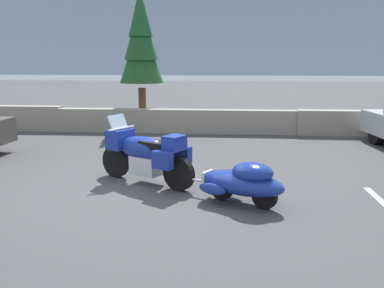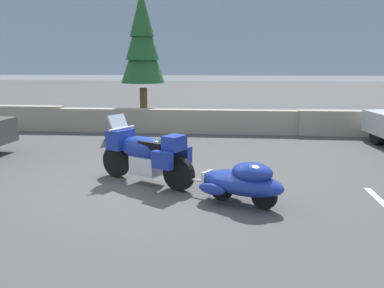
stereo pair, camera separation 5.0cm
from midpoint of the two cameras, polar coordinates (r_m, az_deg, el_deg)
The scene contains 6 objects.
ground_plane at distance 8.24m, azimuth -7.42°, elevation -5.86°, with size 80.00×80.00×0.00m, color #424244.
stone_guard_wall at distance 14.06m, azimuth -1.37°, elevation 3.21°, with size 24.00×0.55×0.86m.
distant_ridgeline at distance 104.01m, azimuth 3.78°, elevation 14.60°, with size 240.00×80.00×16.00m, color #8C9EB7.
touring_motorcycle at distance 8.33m, azimuth -6.62°, elevation -1.23°, with size 2.07×1.42×1.33m.
car_shaped_trailer at distance 7.17m, azimuth 6.83°, elevation -5.09°, with size 2.09×1.42×0.76m.
pine_tree_tall at distance 15.40m, azimuth -7.11°, elevation 13.78°, with size 1.57×1.57×4.91m.
Camera 1 is at (1.65, -7.69, 2.46)m, focal length 38.98 mm.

